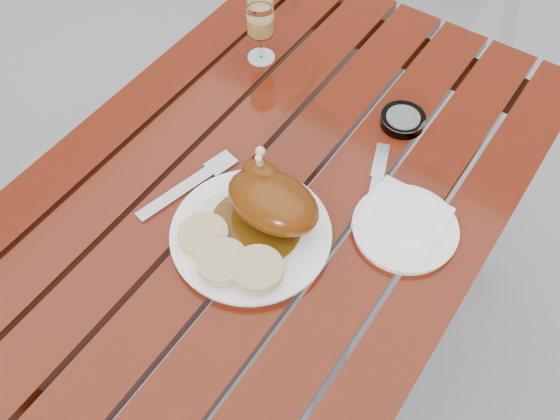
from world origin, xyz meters
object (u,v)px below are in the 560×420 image
(side_plate, at_px, (405,229))
(ashtray, at_px, (403,120))
(wine_glass, at_px, (261,32))
(table, at_px, (276,276))
(dinner_plate, at_px, (251,235))

(side_plate, bearing_deg, ashtray, 118.91)
(side_plate, bearing_deg, wine_glass, 154.21)
(table, bearing_deg, ashtray, 62.61)
(table, relative_size, dinner_plate, 4.28)
(wine_glass, bearing_deg, ashtray, -0.28)
(table, height_order, dinner_plate, dinner_plate)
(dinner_plate, bearing_deg, ashtray, 77.12)
(dinner_plate, distance_m, side_plate, 0.27)
(wine_glass, xyz_separation_m, ashtray, (0.35, -0.00, -0.06))
(dinner_plate, height_order, side_plate, dinner_plate)
(dinner_plate, height_order, ashtray, ashtray)
(ashtray, bearing_deg, table, -117.39)
(side_plate, height_order, ashtray, ashtray)
(wine_glass, bearing_deg, table, -50.09)
(wine_glass, bearing_deg, dinner_plate, -56.72)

